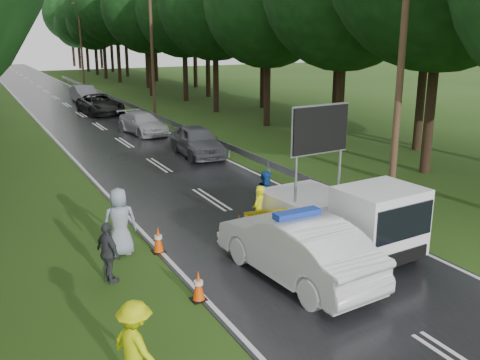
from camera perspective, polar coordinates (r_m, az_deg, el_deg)
ground at (r=15.35m, az=6.29°, el=-8.18°), size 160.00×160.00×0.00m
road at (r=42.82m, az=-16.59°, el=6.72°), size 7.00×140.00×0.02m
guardrail at (r=43.26m, az=-11.72°, el=7.85°), size 0.12×60.06×0.70m
utility_pole_near at (r=18.94m, az=16.80°, el=11.63°), size 1.40×0.24×10.00m
utility_pole_mid at (r=41.75m, az=-9.38°, el=13.92°), size 1.40×0.24×10.00m
utility_pole_far at (r=66.93m, az=-16.62°, el=14.07°), size 1.40×0.24×10.00m
police_sedan at (r=13.82m, az=5.99°, el=-7.17°), size 2.24×5.20×1.83m
work_truck at (r=15.55m, az=11.31°, el=-3.72°), size 2.63×5.26×4.07m
barrier at (r=15.94m, az=5.12°, el=-3.95°), size 2.67×0.57×1.12m
officer at (r=16.55m, az=2.01°, el=-3.29°), size 0.70×0.67×1.61m
civilian at (r=17.77m, az=2.85°, el=-1.75°), size 1.07×1.02×1.74m
bystander_left at (r=9.95m, az=-11.06°, el=-17.01°), size 1.03×1.27×1.71m
bystander_mid at (r=13.93m, az=-13.87°, el=-7.54°), size 0.67×1.01×1.60m
bystander_right at (r=15.45m, az=-12.71°, el=-4.39°), size 1.03×0.74×1.97m
queue_car_first at (r=27.31m, az=-4.60°, el=4.19°), size 2.14×4.66×1.55m
queue_car_second at (r=33.73m, az=-10.36°, el=5.97°), size 2.37×4.70×1.31m
queue_car_third at (r=42.52m, az=-14.68°, el=7.82°), size 2.85×5.60×1.51m
queue_car_fourth at (r=49.67m, az=-16.28°, el=8.77°), size 1.75×4.67×1.52m
cone_near_left at (r=12.89m, az=-4.46°, el=-11.21°), size 0.36×0.36×0.75m
cone_center at (r=16.39m, az=-0.12°, el=-5.07°), size 0.37×0.37×0.78m
cone_far at (r=17.86m, az=5.53°, el=-3.43°), size 0.35×0.35×0.75m
cone_left_mid at (r=15.63m, az=-8.71°, el=-6.34°), size 0.36×0.36×0.77m
cone_right at (r=20.55m, az=7.64°, el=-1.07°), size 0.31×0.31×0.65m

